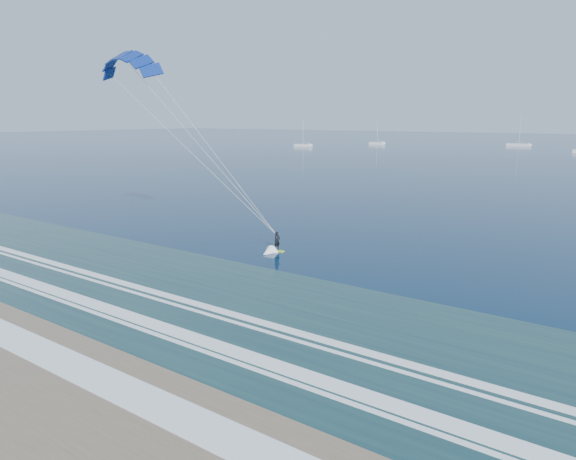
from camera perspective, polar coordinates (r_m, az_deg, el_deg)
The scene contains 5 objects.
ground at distance 29.79m, azimuth -22.90°, elevation -13.08°, with size 900.00×900.00×0.00m, color #072243.
kitesurfer_rig at distance 48.47m, azimuth -9.82°, elevation 9.24°, with size 17.99×8.83×19.35m.
sailboat_0 at distance 227.30m, azimuth 1.69°, elevation 9.39°, with size 8.31×2.40×11.36m.
sailboat_1 at distance 249.98m, azimuth 9.86°, elevation 9.49°, with size 7.46×2.40×10.42m.
sailboat_2 at distance 253.61m, azimuth 24.24°, elevation 8.64°, with size 10.07×2.40×13.39m.
Camera 1 is at (23.45, -13.66, 12.30)m, focal length 32.00 mm.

